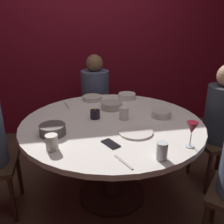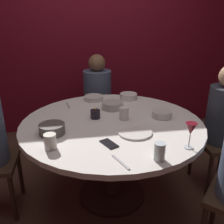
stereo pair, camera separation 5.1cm
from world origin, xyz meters
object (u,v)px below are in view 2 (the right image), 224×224
Objects in this scene: cup_by_left_diner at (50,142)px; dining_table at (112,135)px; cell_phone at (109,144)px; seated_diner_back at (97,91)px; cup_near_candle at (124,113)px; bowl_sauce_side at (162,114)px; dinner_plate at (135,132)px; bowl_serving_large at (94,98)px; cup_by_right_diner at (160,152)px; candle_holder at (95,114)px; bowl_rice_portion at (128,96)px; bowl_salad_center at (113,105)px; bowl_small_white at (52,129)px; wine_glass at (191,130)px.

dining_table is at bearing 38.78° from cup_by_left_diner.
seated_diner_back is at bearing -118.40° from cell_phone.
dining_table is 14.06× the size of cup_near_candle.
dinner_plate is at bearing -139.83° from bowl_sauce_side.
bowl_serving_large is at bearing 99.08° from dining_table.
cell_phone is at bearing 137.52° from cup_by_right_diner.
candle_holder is 0.54× the size of bowl_rice_portion.
dining_table is at bearing -178.80° from bowl_sauce_side.
bowl_serving_large reaches higher than cell_phone.
candle_holder is (-0.13, 0.09, 0.17)m from dining_table.
bowl_salad_center is 0.93m from cup_by_right_diner.
bowl_small_white is at bearing -163.09° from cup_near_candle.
cup_by_right_diner is (0.27, -1.20, 0.03)m from bowl_serving_large.
bowl_sauce_side reaches higher than dining_table.
cup_by_right_diner is (0.07, -0.65, 0.00)m from cup_near_candle.
bowl_serving_large is at bearing 85.60° from candle_holder.
dining_table is 0.53m from bowl_small_white.
candle_holder is 0.42m from bowl_small_white.
candle_holder is 0.48× the size of bowl_salad_center.
cell_phone reaches higher than dining_table.
candle_holder reaches higher than dining_table.
cell_phone is (0.04, -0.48, -0.03)m from candle_holder.
dining_table is 0.68m from cup_by_right_diner.
cup_by_right_diner reaches higher than dining_table.
seated_diner_back reaches higher than bowl_serving_large.
cup_by_right_diner reaches higher than cup_near_candle.
bowl_small_white is at bearing -56.04° from cell_phone.
wine_glass is 0.54m from bowl_sauce_side.
bowl_salad_center is 1.05× the size of bowl_small_white.
bowl_salad_center is (0.15, -0.28, 0.01)m from bowl_serving_large.
bowl_small_white is 0.81m from cup_by_right_diner.
cell_phone is 0.79× the size of bowl_rice_portion.
bowl_salad_center is 0.27m from cup_near_candle.
bowl_small_white is 0.23m from cup_by_left_diner.
seated_diner_back is 0.47m from bowl_serving_large.
cup_by_left_diner is at bearing -128.82° from bowl_rice_portion.
cup_near_candle reaches higher than cup_by_left_diner.
bowl_serving_large is (-0.09, 0.57, 0.16)m from dining_table.
bowl_rice_portion is 1.58× the size of cup_by_right_diner.
bowl_small_white is (-0.35, -0.24, -0.00)m from candle_holder.
dining_table is at bearing 128.89° from wine_glass.
dinner_plate is 2.44× the size of cup_near_candle.
cell_phone is at bearing -142.83° from bowl_sauce_side.
candle_holder reaches higher than bowl_salad_center.
wine_glass is 0.88× the size of bowl_salad_center.
cell_phone is at bearing -102.06° from bowl_salad_center.
bowl_sauce_side is at bearing -73.07° from bowl_rice_portion.
cell_phone is at bearing -89.83° from bowl_serving_large.
bowl_rice_portion is (0.22, 0.26, -0.00)m from bowl_salad_center.
cup_near_candle is (-0.31, 0.55, -0.08)m from wine_glass.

